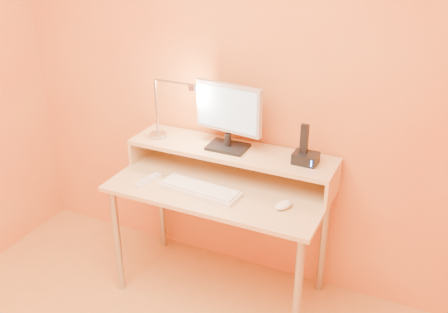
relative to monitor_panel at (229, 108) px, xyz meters
The scene contains 25 objects.
wall_back 0.21m from the monitor_panel, 82.49° to the left, with size 3.00×0.04×2.50m, color #DD9B4B.
desk_leg_fl 1.02m from the monitor_panel, 142.22° to the right, with size 0.04×0.04×0.69m, color #A8A9B1.
desk_leg_fr 1.04m from the monitor_panel, 35.68° to the right, with size 0.04×0.04×0.69m, color #A8A9B1.
desk_leg_bl 0.94m from the monitor_panel, behind, with size 0.04×0.04×0.69m, color #A8A9B1.
desk_leg_br 0.96m from the monitor_panel, ahead, with size 0.04×0.04×0.69m, color #A8A9B1.
desk_lower 0.44m from the monitor_panel, 82.49° to the right, with size 1.20×0.60×0.03m, color tan.
shelf_riser_left 0.66m from the monitor_panel, behind, with size 0.02×0.30×0.14m, color tan.
shelf_riser_right 0.70m from the monitor_panel, ahead, with size 0.02×0.30×0.14m, color tan.
desk_shelf 0.25m from the monitor_panel, 25.37° to the right, with size 1.20×0.30×0.03m, color tan.
monitor_foot 0.23m from the monitor_panel, 90.00° to the right, with size 0.22×0.16×0.02m, color black.
monitor_neck 0.19m from the monitor_panel, 90.00° to the right, with size 0.04×0.04×0.07m, color black.
monitor_panel is the anchor object (origin of this frame).
monitor_back 0.02m from the monitor_panel, 90.00° to the left, with size 0.36×0.01×0.23m, color black.
monitor_screen 0.02m from the monitor_panel, 90.00° to the right, with size 0.36×0.00×0.24m, color #96BFDF.
lamp_base 0.50m from the monitor_panel, behind, with size 0.10×0.10×0.03m, color #A8A9B1.
lamp_post 0.44m from the monitor_panel, behind, with size 0.01×0.01×0.33m, color #A8A9B1.
lamp_arm 0.34m from the monitor_panel, behind, with size 0.01×0.01×0.24m, color #A8A9B1.
lamp_head 0.23m from the monitor_panel, 168.69° to the right, with size 0.04×0.04×0.03m, color #A8A9B1.
lamp_bulb 0.22m from the monitor_panel, 168.69° to the right, with size 0.03×0.03×0.00m, color #FFEAC6.
phone_dock 0.50m from the monitor_panel, ahead, with size 0.13×0.10×0.06m, color black.
phone_handset 0.45m from the monitor_panel, ahead, with size 0.04×0.03×0.16m, color black.
phone_led 0.54m from the monitor_panel, ahead, with size 0.01×0.00×0.04m, color #1B7DFF.
keyboard 0.47m from the monitor_panel, 100.12° to the right, with size 0.45×0.14×0.02m, color white.
mouse 0.61m from the monitor_panel, 29.82° to the right, with size 0.06×0.11×0.04m, color white.
remote_control 0.60m from the monitor_panel, 141.80° to the right, with size 0.05×0.17×0.02m, color white.
Camera 1 is at (1.06, -1.06, 2.09)m, focal length 40.94 mm.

